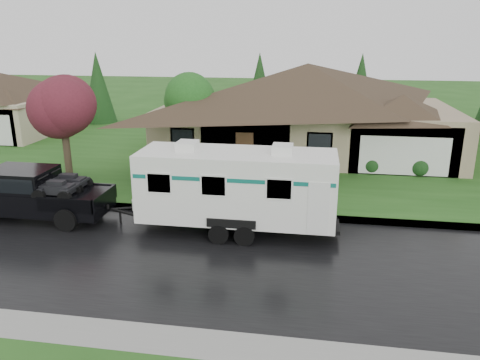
{
  "coord_description": "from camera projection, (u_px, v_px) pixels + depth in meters",
  "views": [
    {
      "loc": [
        2.61,
        -16.33,
        7.41
      ],
      "look_at": [
        -0.36,
        2.0,
        1.66
      ],
      "focal_mm": 35.0,
      "sensor_mm": 36.0,
      "label": 1
    }
  ],
  "objects": [
    {
      "name": "tree_left_green",
      "position": [
        190.0,
        101.0,
        26.39
      ],
      "size": [
        3.23,
        3.23,
        5.35
      ],
      "color": "#382B1E",
      "rests_on": "lawn"
    },
    {
      "name": "pickup_truck",
      "position": [
        30.0,
        192.0,
        19.55
      ],
      "size": [
        6.42,
        2.44,
        2.14
      ],
      "color": "black",
      "rests_on": "ground"
    },
    {
      "name": "lawn",
      "position": [
        276.0,
        147.0,
        32.11
      ],
      "size": [
        140.0,
        26.0,
        0.15
      ],
      "primitive_type": "cube",
      "color": "#235219",
      "rests_on": "ground"
    },
    {
      "name": "travel_trailer",
      "position": [
        237.0,
        186.0,
        17.98
      ],
      "size": [
        7.92,
        2.78,
        3.55
      ],
      "color": "white",
      "rests_on": "ground"
    },
    {
      "name": "road",
      "position": [
        232.0,
        260.0,
        16.1
      ],
      "size": [
        140.0,
        8.0,
        0.01
      ],
      "primitive_type": "cube",
      "color": "black",
      "rests_on": "ground"
    },
    {
      "name": "curb",
      "position": [
        249.0,
        214.0,
        20.08
      ],
      "size": [
        140.0,
        0.5,
        0.15
      ],
      "primitive_type": "cube",
      "color": "gray",
      "rests_on": "ground"
    },
    {
      "name": "shrub_row",
      "position": [
        302.0,
        161.0,
        26.25
      ],
      "size": [
        13.6,
        1.0,
        1.0
      ],
      "color": "#143814",
      "rests_on": "lawn"
    },
    {
      "name": "ground",
      "position": [
        241.0,
        237.0,
        17.98
      ],
      "size": [
        140.0,
        140.0,
        0.0
      ],
      "primitive_type": "plane",
      "color": "#235219",
      "rests_on": "ground"
    },
    {
      "name": "tree_red",
      "position": [
        62.0,
        110.0,
        23.91
      ],
      "size": [
        3.15,
        3.15,
        5.21
      ],
      "color": "#382B1E",
      "rests_on": "lawn"
    },
    {
      "name": "house_main",
      "position": [
        311.0,
        99.0,
        29.62
      ],
      "size": [
        19.44,
        10.8,
        6.9
      ],
      "color": "tan",
      "rests_on": "lawn"
    }
  ]
}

